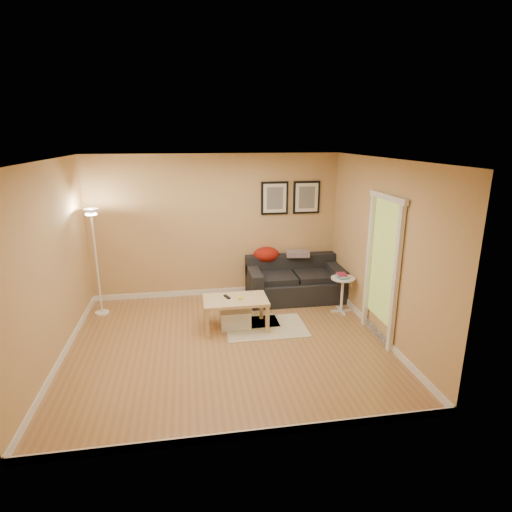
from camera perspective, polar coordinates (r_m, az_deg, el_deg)
name	(u,v)px	position (r m, az deg, el deg)	size (l,w,h in m)	color
floor	(228,343)	(6.15, -3.85, -11.90)	(4.50, 4.50, 0.00)	#A57246
ceiling	(224,160)	(5.43, -4.38, 13.08)	(4.50, 4.50, 0.00)	white
wall_back	(216,227)	(7.59, -5.54, 4.02)	(4.50, 4.50, 0.00)	tan
wall_front	(248,319)	(3.79, -1.18, -8.68)	(4.50, 4.50, 0.00)	tan
wall_left	(51,266)	(5.90, -26.40, -1.19)	(4.00, 4.00, 0.00)	tan
wall_right	(381,250)	(6.26, 16.87, 0.76)	(4.00, 4.00, 0.00)	tan
baseboard_back	(218,291)	(7.93, -5.29, -4.85)	(4.50, 0.02, 0.10)	white
baseboard_front	(248,434)	(4.47, -1.10, -23.32)	(4.50, 0.02, 0.10)	white
baseboard_left	(64,353)	(6.35, -24.88, -12.02)	(0.02, 4.00, 0.10)	white
baseboard_right	(374,329)	(6.68, 15.91, -9.62)	(0.02, 4.00, 0.10)	white
sofa	(295,279)	(7.61, 5.35, -3.18)	(1.70, 0.90, 0.75)	black
red_throw	(266,255)	(7.69, 1.42, 0.20)	(0.48, 0.36, 0.28)	maroon
plaid_throw	(298,254)	(7.76, 5.74, 0.34)	(0.42, 0.26, 0.10)	tan
framed_print_left	(275,198)	(7.62, 2.58, 7.96)	(0.50, 0.04, 0.60)	black
framed_print_right	(306,197)	(7.76, 6.95, 8.01)	(0.50, 0.04, 0.60)	black
area_rug	(266,327)	(6.59, 1.34, -9.77)	(1.25, 0.85, 0.01)	beige
green_runner	(256,322)	(6.78, 0.01, -9.00)	(0.70, 0.50, 0.01)	#668C4C
coffee_table	(236,313)	(6.49, -2.82, -7.90)	(0.98, 0.60, 0.49)	#D3B680
remote_control	(227,297)	(6.45, -4.01, -5.61)	(0.05, 0.16, 0.02)	black
tape_roll	(240,298)	(6.36, -2.16, -5.84)	(0.07, 0.07, 0.03)	yellow
storage_bin	(235,318)	(6.56, -2.86, -8.56)	(0.48, 0.35, 0.29)	white
side_table	(342,295)	(7.19, 11.74, -5.24)	(0.40, 0.40, 0.61)	white
book_stack	(342,276)	(7.07, 11.77, -2.65)	(0.17, 0.22, 0.07)	teal
floor_lamp	(97,266)	(7.26, -21.04, -1.24)	(0.23, 0.23, 1.80)	white
doorway	(381,272)	(6.19, 16.84, -2.08)	(0.12, 1.01, 2.13)	white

